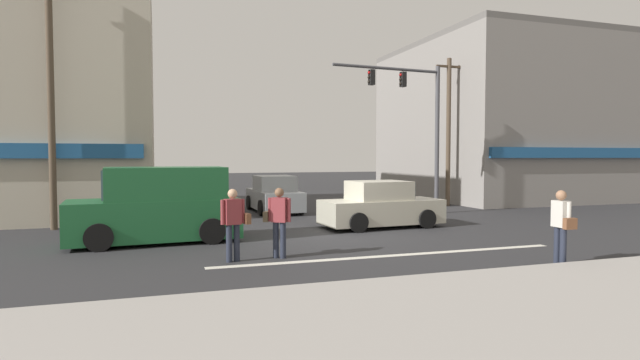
# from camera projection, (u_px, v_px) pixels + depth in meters

# --- Properties ---
(ground_plane) EXTENTS (120.00, 120.00, 0.00)m
(ground_plane) POSITION_uv_depth(u_px,v_px,m) (343.00, 234.00, 15.44)
(ground_plane) COLOR #2B2B2D
(lane_marking_stripe) EXTENTS (9.00, 0.24, 0.01)m
(lane_marking_stripe) POSITION_uv_depth(u_px,v_px,m) (394.00, 255.00, 12.12)
(lane_marking_stripe) COLOR silver
(lane_marking_stripe) RESTS_ON ground
(sidewalk_curb) EXTENTS (40.00, 5.00, 0.16)m
(sidewalk_curb) POSITION_uv_depth(u_px,v_px,m) (546.00, 314.00, 7.36)
(sidewalk_curb) COLOR #9E9993
(sidewalk_curb) RESTS_ON ground
(building_right_corner) EXTENTS (10.03, 12.00, 8.99)m
(building_right_corner) POSITION_uv_depth(u_px,v_px,m) (495.00, 122.00, 29.70)
(building_right_corner) COLOR gray
(building_right_corner) RESTS_ON ground
(utility_pole_near_left) EXTENTS (1.40, 0.22, 8.85)m
(utility_pole_near_left) POSITION_uv_depth(u_px,v_px,m) (51.00, 90.00, 16.22)
(utility_pole_near_left) COLOR brown
(utility_pole_near_left) RESTS_ON ground
(utility_pole_far_right) EXTENTS (1.40, 0.22, 7.18)m
(utility_pole_far_right) POSITION_uv_depth(u_px,v_px,m) (448.00, 129.00, 24.32)
(utility_pole_far_right) COLOR brown
(utility_pole_far_right) RESTS_ON ground
(traffic_light_mast) EXTENTS (4.88, 0.47, 6.20)m
(traffic_light_mast) POSITION_uv_depth(u_px,v_px,m) (418.00, 114.00, 20.61)
(traffic_light_mast) COLOR #47474C
(traffic_light_mast) RESTS_ON ground
(sedan_crossing_leftbound) EXTENTS (1.94, 4.13, 1.58)m
(sedan_crossing_leftbound) POSITION_uv_depth(u_px,v_px,m) (274.00, 195.00, 21.79)
(sedan_crossing_leftbound) COLOR #999EA3
(sedan_crossing_leftbound) RESTS_ON ground
(sedan_parked_curbside) EXTENTS (4.19, 2.06, 1.58)m
(sedan_parked_curbside) POSITION_uv_depth(u_px,v_px,m) (381.00, 206.00, 17.01)
(sedan_parked_curbside) COLOR #B7B29E
(sedan_parked_curbside) RESTS_ON ground
(van_crossing_rightbound) EXTENTS (4.72, 2.28, 2.11)m
(van_crossing_rightbound) POSITION_uv_depth(u_px,v_px,m) (159.00, 207.00, 14.00)
(van_crossing_rightbound) COLOR #1E6033
(van_crossing_rightbound) RESTS_ON ground
(pedestrian_foreground_with_bag) EXTENTS (0.32, 0.67, 1.67)m
(pedestrian_foreground_with_bag) POSITION_uv_depth(u_px,v_px,m) (561.00, 223.00, 10.92)
(pedestrian_foreground_with_bag) COLOR #232838
(pedestrian_foreground_with_bag) RESTS_ON ground
(pedestrian_mid_crossing) EXTENTS (0.62, 0.55, 1.67)m
(pedestrian_mid_crossing) POSITION_uv_depth(u_px,v_px,m) (278.00, 218.00, 11.79)
(pedestrian_mid_crossing) COLOR #232838
(pedestrian_mid_crossing) RESTS_ON ground
(pedestrian_far_side) EXTENTS (0.69, 0.32, 1.67)m
(pedestrian_far_side) POSITION_uv_depth(u_px,v_px,m) (234.00, 220.00, 11.38)
(pedestrian_far_side) COLOR #232838
(pedestrian_far_side) RESTS_ON ground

